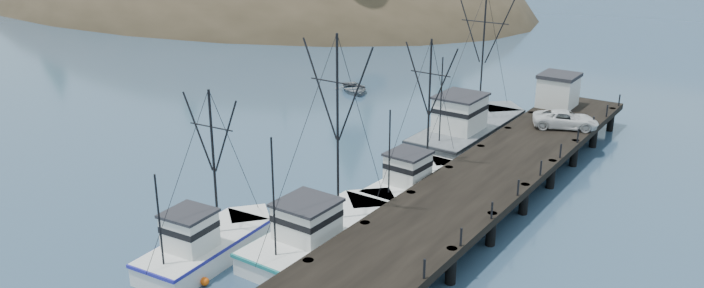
% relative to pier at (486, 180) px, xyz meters
% --- Properties ---
extents(ground, '(400.00, 400.00, 0.00)m').
position_rel_pier_xyz_m(ground, '(-14.00, -16.00, -1.69)').
color(ground, navy).
rests_on(ground, ground).
extents(pier, '(6.00, 44.00, 2.00)m').
position_rel_pier_xyz_m(pier, '(0.00, 0.00, 0.00)').
color(pier, black).
rests_on(pier, ground).
extents(headland, '(134.80, 78.00, 51.00)m').
position_rel_pier_xyz_m(headland, '(-88.95, 62.61, -6.24)').
color(headland, '#382D1E').
rests_on(headland, ground).
extents(moored_sailboats, '(24.90, 16.29, 6.35)m').
position_rel_pier_xyz_m(moored_sailboats, '(-47.27, 41.96, -1.36)').
color(moored_sailboats, white).
rests_on(moored_sailboats, ground).
extents(trawler_near, '(4.16, 12.14, 12.22)m').
position_rel_pier_xyz_m(trawler_near, '(-5.07, -10.17, -0.87)').
color(trawler_near, white).
rests_on(trawler_near, ground).
extents(trawler_mid, '(3.80, 9.51, 9.65)m').
position_rel_pier_xyz_m(trawler_mid, '(-9.41, -15.03, -0.87)').
color(trawler_mid, white).
rests_on(trawler_mid, ground).
extents(trawler_far, '(3.72, 10.18, 10.56)m').
position_rel_pier_xyz_m(trawler_far, '(-4.36, -0.79, -0.87)').
color(trawler_far, white).
rests_on(trawler_far, ground).
extents(work_vessel, '(4.56, 14.85, 12.57)m').
position_rel_pier_xyz_m(work_vessel, '(-5.70, 9.97, -0.46)').
color(work_vessel, slate).
rests_on(work_vessel, ground).
extents(pier_shed, '(3.00, 3.20, 2.80)m').
position_rel_pier_xyz_m(pier_shed, '(-1.50, 18.00, 1.73)').
color(pier_shed, silver).
rests_on(pier_shed, pier).
extents(pickup_truck, '(5.35, 3.96, 1.35)m').
position_rel_pier_xyz_m(pickup_truck, '(0.99, 12.45, 0.98)').
color(pickup_truck, silver).
rests_on(pickup_truck, pier).
extents(motorboat, '(5.90, 5.77, 1.00)m').
position_rel_pier_xyz_m(motorboat, '(-22.50, 18.29, -1.69)').
color(motorboat, slate).
rests_on(motorboat, ground).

